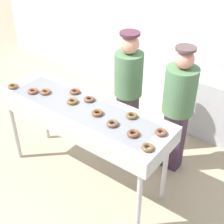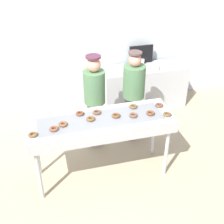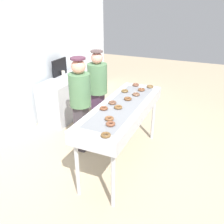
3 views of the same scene
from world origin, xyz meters
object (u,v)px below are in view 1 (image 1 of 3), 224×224
Objects in this scene: chocolate_donut_0 at (98,113)px; chocolate_donut_4 at (113,124)px; chocolate_donut_8 at (161,132)px; chocolate_donut_10 at (13,86)px; chocolate_donut_1 at (45,92)px; chocolate_donut_2 at (72,101)px; worker_baker at (128,86)px; chocolate_donut_3 at (75,91)px; chocolate_donut_11 at (33,91)px; chocolate_donut_7 at (133,134)px; worker_assistant at (178,103)px; chocolate_donut_6 at (132,116)px; chocolate_donut_5 at (89,99)px; chocolate_donut_9 at (148,148)px; fryer_conveyor at (82,115)px.

chocolate_donut_0 is 1.00× the size of chocolate_donut_4.
chocolate_donut_10 is (-1.89, -0.28, 0.00)m from chocolate_donut_8.
chocolate_donut_1 is 1.00× the size of chocolate_donut_4.
chocolate_donut_8 is (0.47, 0.17, 0.00)m from chocolate_donut_4.
worker_baker reaches higher than chocolate_donut_2.
chocolate_donut_3 and chocolate_donut_11 have the same top height.
worker_baker is (-0.65, 0.87, -0.09)m from chocolate_donut_7.
chocolate_donut_6 is at bearing 64.38° from worker_assistant.
chocolate_donut_3 is (-0.12, 0.18, 0.00)m from chocolate_donut_2.
chocolate_donut_2 and chocolate_donut_10 have the same top height.
chocolate_donut_5 is at bearing 21.98° from chocolate_donut_11.
chocolate_donut_9 is 1.30m from worker_baker.
worker_baker is at bearing 100.38° from chocolate_donut_0.
chocolate_donut_2 and chocolate_donut_11 have the same top height.
chocolate_donut_5 is at bearing -7.00° from chocolate_donut_3.
chocolate_donut_10 is (-1.68, -0.10, 0.00)m from chocolate_donut_7.
chocolate_donut_4 is (1.01, -0.03, 0.00)m from chocolate_donut_1.
chocolate_donut_9 is 1.01m from worker_assistant.
chocolate_donut_3 is 1.21m from chocolate_donut_8.
worker_assistant is at bearing 46.85° from fryer_conveyor.
chocolate_donut_5 is at bearing 50.36° from chocolate_donut_2.
fryer_conveyor is at bearing -4.86° from chocolate_donut_2.
fryer_conveyor is 0.35m from chocolate_donut_3.
worker_baker reaches higher than chocolate_donut_11.
chocolate_donut_2 is 0.22m from chocolate_donut_3.
chocolate_donut_1 is 1.00× the size of chocolate_donut_6.
chocolate_donut_11 is (-1.63, 0.06, 0.00)m from chocolate_donut_9.
chocolate_donut_8 is at bearing 6.67° from fryer_conveyor.
chocolate_donut_7 is at bearing -1.98° from chocolate_donut_1.
worker_assistant is (0.77, 0.83, 0.03)m from fryer_conveyor.
fryer_conveyor is 0.95m from chocolate_donut_8.
chocolate_donut_2 is at bearing -166.50° from chocolate_donut_6.
chocolate_donut_11 is (-0.53, -0.11, 0.00)m from chocolate_donut_2.
chocolate_donut_10 is 1.00× the size of chocolate_donut_11.
chocolate_donut_8 is 1.00× the size of chocolate_donut_11.
chocolate_donut_4 is at bearing -23.94° from chocolate_donut_5.
chocolate_donut_9 is at bearing -9.01° from chocolate_donut_2.
chocolate_donut_0 is at bearing -151.58° from chocolate_donut_6.
chocolate_donut_7 and chocolate_donut_11 have the same top height.
chocolate_donut_9 is (0.97, -0.32, 0.00)m from chocolate_donut_5.
chocolate_donut_9 is (1.49, -0.14, 0.00)m from chocolate_donut_1.
worker_assistant is at bearing 56.32° from chocolate_donut_0.
chocolate_donut_6 and chocolate_donut_11 have the same top height.
chocolate_donut_8 is 1.11m from worker_baker.
chocolate_donut_4 and chocolate_donut_10 have the same top height.
chocolate_donut_2 and chocolate_donut_3 have the same top height.
chocolate_donut_10 is 0.29m from chocolate_donut_11.
chocolate_donut_11 is at bearing -167.06° from chocolate_donut_6.
chocolate_donut_5 is 0.07× the size of worker_assistant.
chocolate_donut_0 and chocolate_donut_5 have the same top height.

